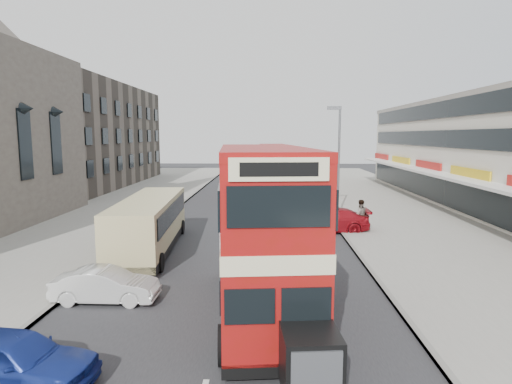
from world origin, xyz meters
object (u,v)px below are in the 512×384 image
(car_left_near, at_px, (12,360))
(pedestrian_near, at_px, (360,215))
(coach, at_px, (150,222))
(cyclist, at_px, (306,202))
(car_left_front, at_px, (106,285))
(street_lamp, at_px, (338,153))
(car_right_a, at_px, (328,220))
(bus_second, at_px, (273,170))
(car_right_b, at_px, (311,209))
(pedestrian_far, at_px, (332,187))
(bus_main, at_px, (264,231))

(car_left_near, distance_m, pedestrian_near, 20.82)
(coach, distance_m, cyclist, 15.75)
(car_left_front, height_order, cyclist, cyclist)
(street_lamp, height_order, car_right_a, street_lamp)
(bus_second, bearing_deg, car_right_b, 102.42)
(street_lamp, relative_size, car_left_near, 1.97)
(coach, height_order, car_right_a, coach)
(street_lamp, relative_size, bus_second, 0.89)
(car_right_a, height_order, pedestrian_far, pedestrian_far)
(car_left_front, height_order, car_right_b, car_left_front)
(car_right_a, distance_m, cyclist, 7.97)
(car_right_b, bearing_deg, car_left_front, -26.86)
(bus_second, bearing_deg, pedestrian_near, 105.85)
(car_right_a, height_order, pedestrian_near, pedestrian_near)
(bus_main, relative_size, cyclist, 4.90)
(pedestrian_near, bearing_deg, cyclist, -77.02)
(car_right_b, relative_size, pedestrian_near, 2.10)
(car_left_near, relative_size, car_left_front, 1.09)
(bus_second, distance_m, cyclist, 8.34)
(bus_main, height_order, coach, bus_main)
(street_lamp, height_order, car_right_b, street_lamp)
(car_left_near, relative_size, car_right_b, 1.00)
(bus_second, relative_size, car_left_front, 2.40)
(street_lamp, distance_m, car_right_a, 5.97)
(car_right_a, bearing_deg, cyclist, -175.95)
(car_right_a, xyz_separation_m, pedestrian_near, (1.97, -0.15, 0.39))
(bus_main, xyz_separation_m, car_left_near, (-6.03, -4.45, -2.19))
(car_left_front, distance_m, car_right_b, 19.44)
(bus_second, height_order, pedestrian_near, bus_second)
(car_right_b, bearing_deg, car_left_near, -21.31)
(bus_main, height_order, bus_second, bus_main)
(street_lamp, relative_size, car_right_a, 1.58)
(bus_second, height_order, car_right_a, bus_second)
(bus_main, relative_size, pedestrian_far, 6.04)
(bus_main, distance_m, car_left_near, 7.81)
(bus_second, relative_size, pedestrian_far, 5.48)
(car_left_front, bearing_deg, coach, 3.12)
(car_right_b, xyz_separation_m, cyclist, (-0.20, 2.63, 0.11))
(car_left_near, bearing_deg, street_lamp, -20.66)
(car_left_near, relative_size, pedestrian_far, 2.48)
(coach, distance_m, car_right_a, 11.15)
(coach, height_order, car_right_b, coach)
(bus_main, xyz_separation_m, coach, (-6.12, 8.03, -1.37))
(car_left_near, height_order, car_left_front, car_left_near)
(car_right_b, distance_m, pedestrian_far, 10.59)
(bus_second, relative_size, pedestrian_near, 4.66)
(street_lamp, bearing_deg, coach, -141.54)
(bus_main, distance_m, car_right_a, 13.52)
(street_lamp, distance_m, coach, 14.74)
(coach, distance_m, car_right_b, 13.87)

